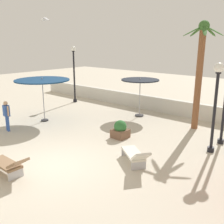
% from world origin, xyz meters
% --- Properties ---
extents(ground_plane, '(56.00, 56.00, 0.00)m').
position_xyz_m(ground_plane, '(0.00, 0.00, 0.00)').
color(ground_plane, beige).
extents(boundary_wall, '(25.20, 0.30, 0.93)m').
position_xyz_m(boundary_wall, '(0.00, 9.33, 0.47)').
color(boundary_wall, silver).
rests_on(boundary_wall, ground_plane).
extents(patio_umbrella_0, '(3.01, 3.01, 2.50)m').
position_xyz_m(patio_umbrella_0, '(-5.08, 3.20, 2.29)').
color(patio_umbrella_0, '#333338').
rests_on(patio_umbrella_0, ground_plane).
extents(patio_umbrella_2, '(2.25, 2.25, 2.35)m').
position_xyz_m(patio_umbrella_2, '(-1.59, 7.62, 2.05)').
color(patio_umbrella_2, '#333338').
rests_on(patio_umbrella_2, ground_plane).
extents(palm_tree_1, '(1.94, 1.93, 5.41)m').
position_xyz_m(palm_tree_1, '(2.02, 7.60, 3.26)').
color(palm_tree_1, brown).
rests_on(palm_tree_1, ground_plane).
extents(lamp_post_0, '(0.36, 0.36, 4.09)m').
position_xyz_m(lamp_post_0, '(-7.51, 7.64, 2.48)').
color(lamp_post_0, black).
rests_on(lamp_post_0, ground_plane).
extents(lamp_post_2, '(0.39, 0.39, 3.66)m').
position_xyz_m(lamp_post_2, '(3.84, 5.09, 2.36)').
color(lamp_post_2, black).
rests_on(lamp_post_2, ground_plane).
extents(lounge_chair_0, '(1.85, 1.54, 0.84)m').
position_xyz_m(lounge_chair_0, '(2.20, 2.04, 0.40)').
color(lounge_chair_0, '#B7B7BC').
rests_on(lounge_chair_0, ground_plane).
extents(lounge_chair_1, '(1.87, 0.56, 0.83)m').
position_xyz_m(lounge_chair_1, '(-0.58, -1.43, 0.40)').
color(lounge_chair_1, '#B7B7BC').
rests_on(lounge_chair_1, ground_plane).
extents(guest_0, '(0.56, 0.29, 1.55)m').
position_xyz_m(guest_0, '(-5.00, 0.92, 0.93)').
color(guest_0, '#3359B2').
rests_on(guest_0, ground_plane).
extents(seagull_0, '(1.26, 0.53, 0.19)m').
position_xyz_m(seagull_0, '(-5.31, 3.75, 5.58)').
color(seagull_0, white).
extents(planter, '(0.70, 0.70, 0.85)m').
position_xyz_m(planter, '(-0.06, 3.93, 0.38)').
color(planter, brown).
rests_on(planter, ground_plane).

